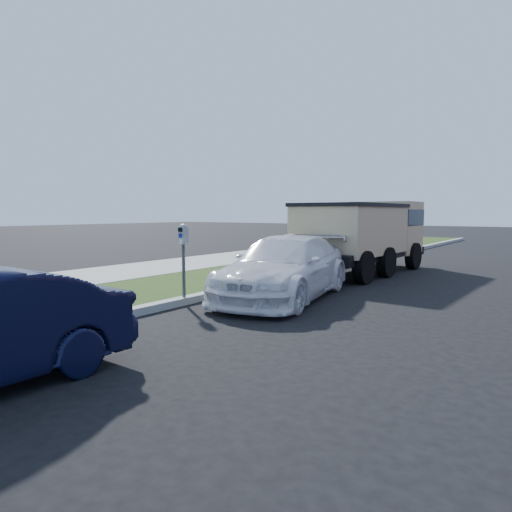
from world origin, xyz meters
The scene contains 5 objects.
ground centered at (0.00, 0.00, 0.00)m, with size 120.00×120.00×0.00m, color black.
streetside centered at (-5.57, 2.00, 0.07)m, with size 6.12×50.00×0.15m.
parking_meter centered at (-2.60, 0.12, 1.24)m, with size 0.23×0.17×1.52m.
white_wagon centered at (-1.26, 1.96, 0.68)m, with size 1.91×4.70×1.36m, color white.
dump_truck centered at (-1.56, 7.16, 1.27)m, with size 2.46×5.82×2.25m.
Camera 1 is at (4.01, -6.59, 1.90)m, focal length 32.00 mm.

